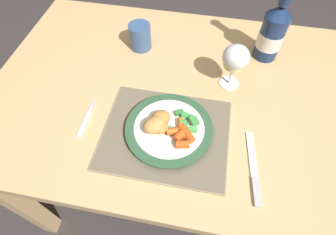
{
  "coord_description": "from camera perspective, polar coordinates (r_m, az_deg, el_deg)",
  "views": [
    {
      "loc": [
        0.06,
        -0.54,
        1.36
      ],
      "look_at": [
        -0.02,
        -0.14,
        0.78
      ],
      "focal_mm": 28.0,
      "sensor_mm": 36.0,
      "label": 1
    }
  ],
  "objects": [
    {
      "name": "green_beans_pile",
      "position": [
        0.71,
        4.0,
        -0.97
      ],
      "size": [
        0.08,
        0.08,
        0.02
      ],
      "color": "#338438",
      "rests_on": "dinner_plate"
    },
    {
      "name": "wine_glass",
      "position": [
        0.79,
        14.49,
        12.28
      ],
      "size": [
        0.08,
        0.08,
        0.15
      ],
      "color": "silver",
      "rests_on": "dining_table"
    },
    {
      "name": "drinking_cup",
      "position": [
        0.95,
        -6.1,
        17.24
      ],
      "size": [
        0.07,
        0.07,
        0.09
      ],
      "color": "#385684",
      "rests_on": "dining_table"
    },
    {
      "name": "bottle",
      "position": [
        0.94,
        21.82,
        16.85
      ],
      "size": [
        0.08,
        0.08,
        0.27
      ],
      "color": "navy",
      "rests_on": "dining_table"
    },
    {
      "name": "placemat",
      "position": [
        0.72,
        -0.45,
        -3.58
      ],
      "size": [
        0.35,
        0.29,
        0.01
      ],
      "color": "gray",
      "rests_on": "dining_table"
    },
    {
      "name": "fork",
      "position": [
        0.78,
        -17.47,
        -0.73
      ],
      "size": [
        0.02,
        0.13,
        0.01
      ],
      "color": "silver",
      "rests_on": "dining_table"
    },
    {
      "name": "dinner_plate",
      "position": [
        0.71,
        0.24,
        -2.53
      ],
      "size": [
        0.24,
        0.24,
        0.02
      ],
      "color": "white",
      "rests_on": "placemat"
    },
    {
      "name": "breaded_croquettes",
      "position": [
        0.69,
        -2.33,
        -1.21
      ],
      "size": [
        0.08,
        0.1,
        0.04
      ],
      "color": "#B77F3D",
      "rests_on": "dinner_plate"
    },
    {
      "name": "dining_table",
      "position": [
        0.9,
        2.87,
        1.95
      ],
      "size": [
        1.22,
        0.81,
        0.74
      ],
      "color": "tan",
      "rests_on": "ground"
    },
    {
      "name": "table_knife",
      "position": [
        0.7,
        18.23,
        -11.48
      ],
      "size": [
        0.04,
        0.21,
        0.01
      ],
      "color": "silver",
      "rests_on": "dining_table"
    },
    {
      "name": "glazed_carrots",
      "position": [
        0.68,
        3.16,
        -3.74
      ],
      "size": [
        0.08,
        0.09,
        0.02
      ],
      "color": "#CC5119",
      "rests_on": "dinner_plate"
    },
    {
      "name": "ground_plane",
      "position": [
        1.46,
        1.82,
        -13.32
      ],
      "size": [
        6.0,
        6.0,
        0.0
      ],
      "primitive_type": "plane",
      "color": "#383333"
    }
  ]
}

